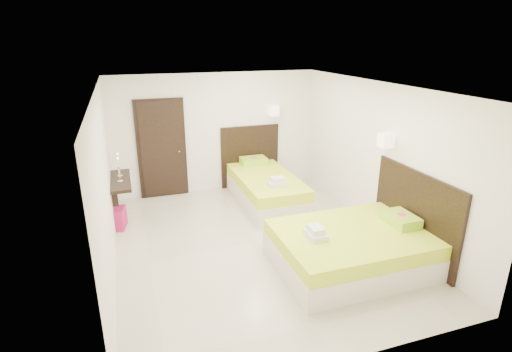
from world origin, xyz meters
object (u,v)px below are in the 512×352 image
object	(u,v)px
bed_single	(265,186)
ottoman	(114,218)
nightstand	(270,176)
bed_double	(356,246)

from	to	relation	value
bed_single	ottoman	xyz separation A→B (m)	(-3.03, -0.32, -0.15)
bed_single	ottoman	bearing A→B (deg)	-173.95
bed_single	nightstand	bearing A→B (deg)	63.80
bed_double	ottoman	xyz separation A→B (m)	(-3.47, 2.49, -0.13)
bed_single	nightstand	distance (m)	1.03
bed_double	ottoman	world-z (taller)	bed_double
nightstand	ottoman	xyz separation A→B (m)	(-3.48, -1.24, -0.01)
bed_single	bed_double	world-z (taller)	bed_single
bed_double	ottoman	size ratio (longest dim) A/B	5.87
nightstand	ottoman	bearing A→B (deg)	-166.25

